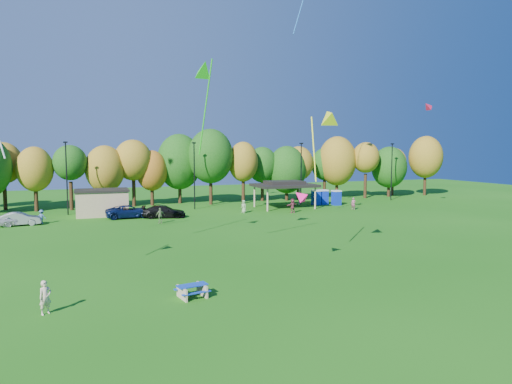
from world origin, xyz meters
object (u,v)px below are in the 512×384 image
object	(u,v)px
porta_potties	(325,197)
kite_flyer	(45,297)
picnic_table	(192,290)
car_b	(19,219)
car_c	(129,212)
car_a	(20,219)
car_d	(164,212)

from	to	relation	value
porta_potties	kite_flyer	xyz separation A→B (m)	(-34.79, -34.90, -0.25)
picnic_table	car_b	size ratio (longest dim) A/B	0.44
car_b	car_c	distance (m)	11.62
picnic_table	car_c	distance (m)	31.44
picnic_table	car_c	xyz separation A→B (m)	(-0.71, 31.43, 0.34)
picnic_table	kite_flyer	distance (m)	7.35
car_a	porta_potties	bearing A→B (deg)	-94.66
porta_potties	car_d	size ratio (longest dim) A/B	0.74
car_c	picnic_table	bearing A→B (deg)	178.04
porta_potties	car_d	xyz separation A→B (m)	(-24.30, -4.69, -0.36)
kite_flyer	car_b	bearing A→B (deg)	66.73
picnic_table	car_d	bearing A→B (deg)	73.00
picnic_table	car_a	xyz separation A→B (m)	(-12.17, 29.89, 0.30)
car_a	car_b	xyz separation A→B (m)	(-0.05, -0.05, -0.01)
picnic_table	car_c	world-z (taller)	car_c
porta_potties	car_a	bearing A→B (deg)	-172.86
porta_potties	kite_flyer	size ratio (longest dim) A/B	2.21
kite_flyer	car_c	world-z (taller)	kite_flyer
kite_flyer	picnic_table	bearing A→B (deg)	-32.26
porta_potties	car_b	distance (m)	40.00
car_a	car_d	bearing A→B (deg)	-100.78
porta_potties	car_b	size ratio (longest dim) A/B	0.87
car_d	car_b	bearing A→B (deg)	103.46
porta_potties	car_c	size ratio (longest dim) A/B	0.69
porta_potties	picnic_table	distance (m)	44.38
porta_potties	picnic_table	xyz separation A→B (m)	(-27.46, -34.86, -0.68)
car_c	car_d	xyz separation A→B (m)	(3.88, -1.26, -0.02)
picnic_table	car_c	size ratio (longest dim) A/B	0.35
porta_potties	car_b	world-z (taller)	porta_potties
car_b	car_d	bearing A→B (deg)	-91.21
kite_flyer	car_d	world-z (taller)	kite_flyer
car_a	car_b	bearing A→B (deg)	123.27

